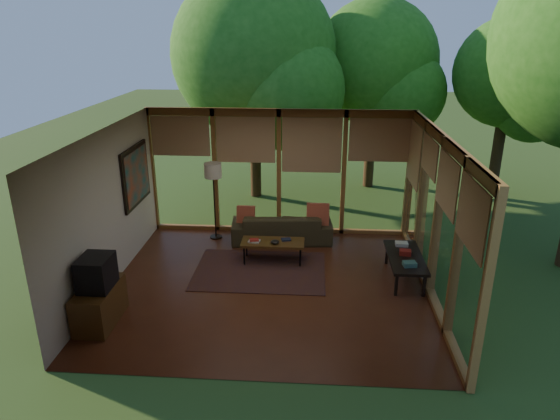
# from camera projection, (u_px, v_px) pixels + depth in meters

# --- Properties ---
(floor) EXTENTS (5.50, 5.50, 0.00)m
(floor) POSITION_uv_depth(u_px,v_px,m) (269.00, 286.00, 8.75)
(floor) COLOR #592A17
(floor) RESTS_ON ground
(ceiling) EXTENTS (5.50, 5.50, 0.00)m
(ceiling) POSITION_uv_depth(u_px,v_px,m) (267.00, 134.00, 7.81)
(ceiling) COLOR silver
(ceiling) RESTS_ON ground
(wall_left) EXTENTS (0.04, 5.00, 2.70)m
(wall_left) POSITION_uv_depth(u_px,v_px,m) (107.00, 210.00, 8.46)
(wall_left) COLOR beige
(wall_left) RESTS_ON ground
(wall_front) EXTENTS (5.50, 0.04, 2.70)m
(wall_front) POSITION_uv_depth(u_px,v_px,m) (249.00, 288.00, 5.94)
(wall_front) COLOR beige
(wall_front) RESTS_ON ground
(window_wall_back) EXTENTS (5.50, 0.12, 2.70)m
(window_wall_back) POSITION_uv_depth(u_px,v_px,m) (279.00, 172.00, 10.62)
(window_wall_back) COLOR #93602D
(window_wall_back) RESTS_ON ground
(window_wall_right) EXTENTS (0.12, 5.00, 2.70)m
(window_wall_right) POSITION_uv_depth(u_px,v_px,m) (436.00, 218.00, 8.10)
(window_wall_right) COLOR #93602D
(window_wall_right) RESTS_ON ground
(exterior_lawn) EXTENTS (40.00, 40.00, 0.00)m
(exterior_lawn) POSITION_uv_depth(u_px,v_px,m) (544.00, 171.00, 15.71)
(exterior_lawn) COLOR #30501E
(exterior_lawn) RESTS_ON ground
(tree_nw) EXTENTS (4.05, 4.05, 5.63)m
(tree_nw) POSITION_uv_depth(u_px,v_px,m) (254.00, 55.00, 12.21)
(tree_nw) COLOR #3E2A16
(tree_nw) RESTS_ON ground
(tree_ne) EXTENTS (3.27, 3.27, 5.02)m
(tree_ne) POSITION_uv_depth(u_px,v_px,m) (375.00, 63.00, 13.13)
(tree_ne) COLOR #3E2A16
(tree_ne) RESTS_ON ground
(tree_far) EXTENTS (2.68, 2.68, 4.56)m
(tree_far) POSITION_uv_depth(u_px,v_px,m) (509.00, 73.00, 12.16)
(tree_far) COLOR #3E2A16
(tree_far) RESTS_ON ground
(rug) EXTENTS (2.40, 1.70, 0.01)m
(rug) POSITION_uv_depth(u_px,v_px,m) (260.00, 271.00, 9.28)
(rug) COLOR brown
(rug) RESTS_ON floor
(sofa) EXTENTS (2.15, 0.99, 0.61)m
(sofa) POSITION_uv_depth(u_px,v_px,m) (282.00, 227.00, 10.51)
(sofa) COLOR #3B341D
(sofa) RESTS_ON floor
(pillow_left) EXTENTS (0.38, 0.20, 0.39)m
(pillow_left) POSITION_uv_depth(u_px,v_px,m) (246.00, 215.00, 10.42)
(pillow_left) COLOR maroon
(pillow_left) RESTS_ON sofa
(pillow_right) EXTENTS (0.46, 0.25, 0.49)m
(pillow_right) POSITION_uv_depth(u_px,v_px,m) (318.00, 215.00, 10.30)
(pillow_right) COLOR maroon
(pillow_right) RESTS_ON sofa
(ct_book_lower) EXTENTS (0.24, 0.20, 0.03)m
(ct_book_lower) POSITION_uv_depth(u_px,v_px,m) (254.00, 241.00, 9.47)
(ct_book_lower) COLOR beige
(ct_book_lower) RESTS_ON coffee_table
(ct_book_upper) EXTENTS (0.19, 0.16, 0.03)m
(ct_book_upper) POSITION_uv_depth(u_px,v_px,m) (254.00, 240.00, 9.46)
(ct_book_upper) COLOR maroon
(ct_book_upper) RESTS_ON coffee_table
(ct_book_side) EXTENTS (0.20, 0.17, 0.03)m
(ct_book_side) POSITION_uv_depth(u_px,v_px,m) (286.00, 239.00, 9.56)
(ct_book_side) COLOR black
(ct_book_side) RESTS_ON coffee_table
(ct_bowl) EXTENTS (0.16, 0.16, 0.07)m
(ct_bowl) POSITION_uv_depth(u_px,v_px,m) (275.00, 242.00, 9.39)
(ct_bowl) COLOR black
(ct_bowl) RESTS_ON coffee_table
(media_cabinet) EXTENTS (0.50, 1.00, 0.60)m
(media_cabinet) POSITION_uv_depth(u_px,v_px,m) (100.00, 305.00, 7.59)
(media_cabinet) COLOR #553617
(media_cabinet) RESTS_ON floor
(television) EXTENTS (0.45, 0.55, 0.50)m
(television) POSITION_uv_depth(u_px,v_px,m) (96.00, 272.00, 7.40)
(television) COLOR black
(television) RESTS_ON media_cabinet
(console_book_a) EXTENTS (0.24, 0.19, 0.08)m
(console_book_a) POSITION_uv_depth(u_px,v_px,m) (410.00, 264.00, 8.45)
(console_book_a) COLOR #386359
(console_book_a) RESTS_ON side_console
(console_book_b) EXTENTS (0.21, 0.17, 0.09)m
(console_book_b) POSITION_uv_depth(u_px,v_px,m) (405.00, 252.00, 8.87)
(console_book_b) COLOR maroon
(console_book_b) RESTS_ON side_console
(console_book_c) EXTENTS (0.23, 0.17, 0.06)m
(console_book_c) POSITION_uv_depth(u_px,v_px,m) (402.00, 244.00, 9.25)
(console_book_c) COLOR beige
(console_book_c) RESTS_ON side_console
(floor_lamp) EXTENTS (0.36, 0.36, 1.65)m
(floor_lamp) POSITION_uv_depth(u_px,v_px,m) (213.00, 175.00, 10.26)
(floor_lamp) COLOR black
(floor_lamp) RESTS_ON floor
(coffee_table) EXTENTS (1.20, 0.50, 0.43)m
(coffee_table) POSITION_uv_depth(u_px,v_px,m) (273.00, 243.00, 9.52)
(coffee_table) COLOR #553617
(coffee_table) RESTS_ON floor
(side_console) EXTENTS (0.60, 1.40, 0.46)m
(side_console) POSITION_uv_depth(u_px,v_px,m) (405.00, 258.00, 8.85)
(side_console) COLOR black
(side_console) RESTS_ON floor
(wall_painting) EXTENTS (0.06, 1.35, 1.15)m
(wall_painting) POSITION_uv_depth(u_px,v_px,m) (136.00, 176.00, 9.69)
(wall_painting) COLOR black
(wall_painting) RESTS_ON wall_left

